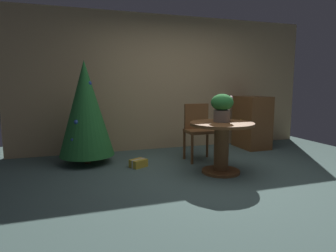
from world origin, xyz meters
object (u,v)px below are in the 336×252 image
object	(u,v)px
flower_vase	(222,106)
wooden_cabinet	(252,122)
wooden_chair_far	(199,127)
round_dining_table	(221,141)
gift_box_gold	(138,163)
holiday_tree	(86,108)

from	to	relation	value
flower_vase	wooden_cabinet	size ratio (longest dim) A/B	0.39
flower_vase	wooden_chair_far	bearing A→B (deg)	92.54
round_dining_table	wooden_cabinet	xyz separation A→B (m)	(1.42, 1.35, 0.05)
gift_box_gold	flower_vase	bearing A→B (deg)	-28.32
round_dining_table	gift_box_gold	bearing A→B (deg)	148.36
wooden_chair_far	wooden_cabinet	distance (m)	1.52
round_dining_table	wooden_chair_far	distance (m)	0.81
flower_vase	gift_box_gold	world-z (taller)	flower_vase
holiday_tree	flower_vase	bearing A→B (deg)	-30.35
gift_box_gold	round_dining_table	bearing A→B (deg)	-31.64
flower_vase	wooden_chair_far	xyz separation A→B (m)	(-0.03, 0.74, -0.41)
round_dining_table	wooden_chair_far	world-z (taller)	wooden_chair_far
gift_box_gold	wooden_cabinet	world-z (taller)	wooden_cabinet
round_dining_table	wooden_cabinet	size ratio (longest dim) A/B	0.88
wooden_chair_far	wooden_cabinet	bearing A→B (deg)	21.01
gift_box_gold	wooden_cabinet	xyz separation A→B (m)	(2.50, 0.68, 0.46)
flower_vase	wooden_cabinet	xyz separation A→B (m)	(1.39, 1.28, -0.45)
wooden_chair_far	holiday_tree	size ratio (longest dim) A/B	0.57
wooden_chair_far	wooden_cabinet	xyz separation A→B (m)	(1.42, 0.55, -0.04)
wooden_chair_far	gift_box_gold	world-z (taller)	wooden_chair_far
holiday_tree	gift_box_gold	xyz separation A→B (m)	(0.74, -0.48, -0.84)
flower_vase	wooden_cabinet	bearing A→B (deg)	42.71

